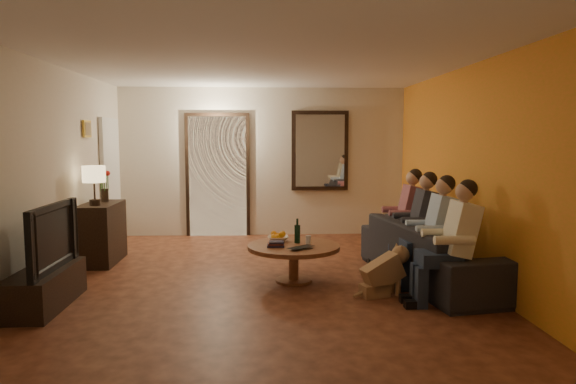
{
  "coord_description": "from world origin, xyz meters",
  "views": [
    {
      "loc": [
        -0.03,
        -6.06,
        1.72
      ],
      "look_at": [
        0.3,
        0.3,
        1.05
      ],
      "focal_mm": 32.0,
      "sensor_mm": 36.0,
      "label": 1
    }
  ],
  "objects": [
    {
      "name": "floor",
      "position": [
        0.0,
        0.0,
        0.0
      ],
      "size": [
        5.0,
        6.0,
        0.01
      ],
      "primitive_type": "cube",
      "color": "#3F1C11",
      "rests_on": "ground"
    },
    {
      "name": "ceiling",
      "position": [
        0.0,
        0.0,
        2.6
      ],
      "size": [
        5.0,
        6.0,
        0.01
      ],
      "primitive_type": "cube",
      "color": "white",
      "rests_on": "back_wall"
    },
    {
      "name": "back_wall",
      "position": [
        0.0,
        3.0,
        1.3
      ],
      "size": [
        5.0,
        0.02,
        2.6
      ],
      "primitive_type": "cube",
      "color": "beige",
      "rests_on": "floor"
    },
    {
      "name": "front_wall",
      "position": [
        0.0,
        -3.0,
        1.3
      ],
      "size": [
        5.0,
        0.02,
        2.6
      ],
      "primitive_type": "cube",
      "color": "beige",
      "rests_on": "floor"
    },
    {
      "name": "left_wall",
      "position": [
        -2.5,
        0.0,
        1.3
      ],
      "size": [
        0.02,
        6.0,
        2.6
      ],
      "primitive_type": "cube",
      "color": "beige",
      "rests_on": "floor"
    },
    {
      "name": "right_wall",
      "position": [
        2.5,
        0.0,
        1.3
      ],
      "size": [
        0.02,
        6.0,
        2.6
      ],
      "primitive_type": "cube",
      "color": "beige",
      "rests_on": "floor"
    },
    {
      "name": "orange_accent",
      "position": [
        2.49,
        0.0,
        1.3
      ],
      "size": [
        0.01,
        6.0,
        2.6
      ],
      "primitive_type": "cube",
      "color": "orange",
      "rests_on": "right_wall"
    },
    {
      "name": "kitchen_doorway",
      "position": [
        -0.8,
        2.98,
        1.05
      ],
      "size": [
        1.0,
        0.06,
        2.1
      ],
      "primitive_type": "cube",
      "color": "#FFE0A5",
      "rests_on": "floor"
    },
    {
      "name": "door_trim",
      "position": [
        -0.8,
        2.97,
        1.05
      ],
      "size": [
        1.12,
        0.04,
        2.22
      ],
      "primitive_type": "cube",
      "color": "black",
      "rests_on": "floor"
    },
    {
      "name": "fridge_glimpse",
      "position": [
        -0.55,
        2.98,
        0.9
      ],
      "size": [
        0.45,
        0.03,
        1.7
      ],
      "primitive_type": "cube",
      "color": "silver",
      "rests_on": "floor"
    },
    {
      "name": "mirror_frame",
      "position": [
        1.0,
        2.96,
        1.5
      ],
      "size": [
        1.0,
        0.05,
        1.4
      ],
      "primitive_type": "cube",
      "color": "black",
      "rests_on": "back_wall"
    },
    {
      "name": "mirror_glass",
      "position": [
        1.0,
        2.93,
        1.5
      ],
      "size": [
        0.86,
        0.02,
        1.26
      ],
      "primitive_type": "cube",
      "color": "white",
      "rests_on": "back_wall"
    },
    {
      "name": "white_door",
      "position": [
        -2.46,
        2.3,
        1.02
      ],
      "size": [
        0.06,
        0.85,
        2.04
      ],
      "primitive_type": "cube",
      "color": "white",
      "rests_on": "floor"
    },
    {
      "name": "framed_art",
      "position": [
        -2.47,
        1.3,
        1.85
      ],
      "size": [
        0.03,
        0.28,
        0.24
      ],
      "primitive_type": "cube",
      "color": "#B28C33",
      "rests_on": "left_wall"
    },
    {
      "name": "art_canvas",
      "position": [
        -2.46,
        1.3,
        1.85
      ],
      "size": [
        0.01,
        0.22,
        0.18
      ],
      "primitive_type": "cube",
      "color": "brown",
      "rests_on": "left_wall"
    },
    {
      "name": "dresser",
      "position": [
        -2.25,
        1.06,
        0.41
      ],
      "size": [
        0.45,
        0.93,
        0.83
      ],
      "primitive_type": "cube",
      "color": "black",
      "rests_on": "floor"
    },
    {
      "name": "table_lamp",
      "position": [
        -2.25,
        0.84,
        1.1
      ],
      "size": [
        0.3,
        0.3,
        0.54
      ],
      "primitive_type": null,
      "color": "beige",
      "rests_on": "dresser"
    },
    {
      "name": "flower_vase",
      "position": [
        -2.25,
        1.28,
        1.05
      ],
      "size": [
        0.14,
        0.14,
        0.44
      ],
      "primitive_type": null,
      "color": "red",
      "rests_on": "dresser"
    },
    {
      "name": "tv_stand",
      "position": [
        -2.25,
        -0.84,
        0.19
      ],
      "size": [
        0.45,
        1.17,
        0.39
      ],
      "primitive_type": "cube",
      "color": "black",
      "rests_on": "floor"
    },
    {
      "name": "tv",
      "position": [
        -2.25,
        -0.84,
        0.73
      ],
      "size": [
        1.17,
        0.15,
        0.67
      ],
      "primitive_type": "imported",
      "rotation": [
        0.0,
        0.0,
        1.57
      ],
      "color": "black",
      "rests_on": "tv_stand"
    },
    {
      "name": "sofa",
      "position": [
        2.05,
        -0.08,
        0.36
      ],
      "size": [
        2.57,
        1.34,
        0.71
      ],
      "primitive_type": "imported",
      "rotation": [
        0.0,
        0.0,
        1.73
      ],
      "color": "black",
      "rests_on": "floor"
    },
    {
      "name": "person_a",
      "position": [
        1.95,
        -0.98,
        0.6
      ],
      "size": [
        0.6,
        0.4,
        1.2
      ],
      "primitive_type": null,
      "color": "tan",
      "rests_on": "sofa"
    },
    {
      "name": "person_b",
      "position": [
        1.95,
        -0.38,
        0.6
      ],
      "size": [
        0.6,
        0.4,
        1.2
      ],
      "primitive_type": null,
      "color": "tan",
      "rests_on": "sofa"
    },
    {
      "name": "person_c",
      "position": [
        1.95,
        0.22,
        0.6
      ],
      "size": [
        0.6,
        0.4,
        1.2
      ],
      "primitive_type": null,
      "color": "tan",
      "rests_on": "sofa"
    },
    {
      "name": "person_d",
      "position": [
        1.95,
        0.82,
        0.6
      ],
      "size": [
        0.6,
        0.4,
        1.2
      ],
      "primitive_type": null,
      "color": "tan",
      "rests_on": "sofa"
    },
    {
      "name": "dog",
      "position": [
        1.29,
        -0.65,
        0.28
      ],
      "size": [
        0.61,
        0.4,
        0.56
      ],
      "primitive_type": null,
      "rotation": [
        0.0,
        0.0,
        0.32
      ],
      "color": "#9E7449",
      "rests_on": "floor"
    },
    {
      "name": "coffee_table",
      "position": [
        0.35,
        -0.04,
        0.23
      ],
      "size": [
        1.18,
        1.18,
        0.45
      ],
      "primitive_type": "cylinder",
      "rotation": [
        0.0,
        0.0,
        -0.07
      ],
      "color": "brown",
      "rests_on": "floor"
    },
    {
      "name": "bowl",
      "position": [
        0.17,
        0.18,
        0.48
      ],
      "size": [
        0.26,
        0.26,
        0.06
      ],
      "primitive_type": "imported",
      "color": "white",
      "rests_on": "coffee_table"
    },
    {
      "name": "oranges",
      "position": [
        0.17,
        0.18,
        0.55
      ],
      "size": [
        0.2,
        0.2,
        0.08
      ],
      "primitive_type": null,
      "color": "orange",
      "rests_on": "bowl"
    },
    {
      "name": "wine_bottle",
      "position": [
        0.4,
        0.06,
        0.6
      ],
      "size": [
        0.07,
        0.07,
        0.31
      ],
      "primitive_type": null,
      "color": "black",
      "rests_on": "coffee_table"
    },
    {
      "name": "wine_glass",
      "position": [
        0.53,
        0.01,
        0.5
      ],
      "size": [
        0.06,
        0.06,
        0.1
      ],
      "primitive_type": "cylinder",
      "color": "silver",
      "rests_on": "coffee_table"
    },
    {
      "name": "book_stack",
      "position": [
        0.13,
        -0.14,
        0.48
      ],
      "size": [
        0.2,
        0.15,
        0.07
      ],
      "primitive_type": null,
      "color": "black",
      "rests_on": "coffee_table"
    },
    {
      "name": "laptop",
      "position": [
        0.45,
        -0.32,
        0.46
      ],
      "size": [
        0.39,
        0.37,
        0.03
      ],
      "primitive_type": "imported",
      "rotation": [
        0.0,
        0.0,
        0.69
      ],
      "color": "black",
      "rests_on": "coffee_table"
    }
  ]
}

